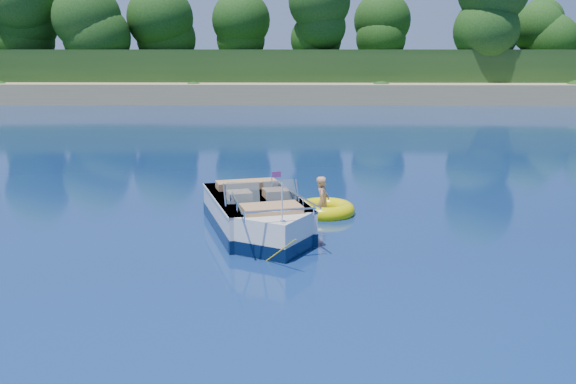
# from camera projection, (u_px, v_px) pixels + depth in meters

# --- Properties ---
(ground) EXTENTS (160.00, 160.00, 0.00)m
(ground) POSITION_uv_depth(u_px,v_px,m) (244.00, 244.00, 13.54)
(ground) COLOR #0A1847
(ground) RESTS_ON ground
(shoreline) EXTENTS (170.00, 59.00, 6.00)m
(shoreline) POSITION_uv_depth(u_px,v_px,m) (292.00, 76.00, 75.55)
(shoreline) COLOR #977E57
(shoreline) RESTS_ON ground
(treeline) EXTENTS (150.00, 7.12, 8.19)m
(treeline) POSITION_uv_depth(u_px,v_px,m) (288.00, 30.00, 52.35)
(treeline) COLOR #311F10
(treeline) RESTS_ON ground
(motorboat) EXTENTS (2.81, 5.09, 1.75)m
(motorboat) POSITION_uv_depth(u_px,v_px,m) (259.00, 218.00, 14.28)
(motorboat) COLOR white
(motorboat) RESTS_ON ground
(tow_tube) EXTENTS (1.80, 1.80, 0.39)m
(tow_tube) POSITION_uv_depth(u_px,v_px,m) (325.00, 210.00, 15.98)
(tow_tube) COLOR #E3DD03
(tow_tube) RESTS_ON ground
(boy) EXTENTS (0.40, 0.74, 1.40)m
(boy) POSITION_uv_depth(u_px,v_px,m) (323.00, 213.00, 16.05)
(boy) COLOR tan
(boy) RESTS_ON ground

